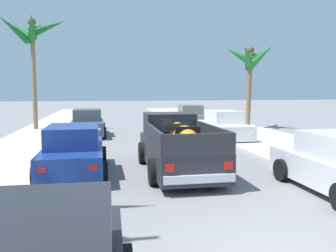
{
  "coord_description": "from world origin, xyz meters",
  "views": [
    {
      "loc": [
        -2.66,
        -4.68,
        2.63
      ],
      "look_at": [
        -0.13,
        8.69,
        1.2
      ],
      "focal_mm": 36.72,
      "sensor_mm": 36.0,
      "label": 1
    }
  ],
  "objects_px": {
    "car_left_near": "(87,124)",
    "car_right_mid": "(190,116)",
    "pickup_truck": "(177,146)",
    "palm_tree_right_mid": "(31,35)",
    "car_right_far": "(224,126)",
    "car_right_near": "(74,152)",
    "palm_tree_left_back": "(250,60)"
  },
  "relations": [
    {
      "from": "car_right_far",
      "to": "palm_tree_right_mid",
      "type": "height_order",
      "value": "palm_tree_right_mid"
    },
    {
      "from": "car_right_near",
      "to": "car_right_mid",
      "type": "distance_m",
      "value": 15.59
    },
    {
      "from": "car_right_far",
      "to": "palm_tree_left_back",
      "type": "relative_size",
      "value": 0.76
    },
    {
      "from": "car_right_near",
      "to": "car_right_far",
      "type": "distance_m",
      "value": 9.63
    },
    {
      "from": "palm_tree_left_back",
      "to": "car_right_mid",
      "type": "bearing_deg",
      "value": 142.21
    },
    {
      "from": "pickup_truck",
      "to": "car_right_near",
      "type": "height_order",
      "value": "pickup_truck"
    },
    {
      "from": "car_right_mid",
      "to": "palm_tree_right_mid",
      "type": "distance_m",
      "value": 12.05
    },
    {
      "from": "car_right_far",
      "to": "palm_tree_right_mid",
      "type": "relative_size",
      "value": 0.59
    },
    {
      "from": "car_right_mid",
      "to": "palm_tree_right_mid",
      "type": "bearing_deg",
      "value": -172.6
    },
    {
      "from": "car_right_mid",
      "to": "car_right_near",
      "type": "bearing_deg",
      "value": -117.78
    },
    {
      "from": "palm_tree_right_mid",
      "to": "palm_tree_left_back",
      "type": "xyz_separation_m",
      "value": [
        14.13,
        -1.27,
        -1.44
      ]
    },
    {
      "from": "car_right_mid",
      "to": "car_right_far",
      "type": "distance_m",
      "value": 7.43
    },
    {
      "from": "car_right_far",
      "to": "car_right_mid",
      "type": "bearing_deg",
      "value": 89.72
    },
    {
      "from": "car_right_near",
      "to": "car_right_far",
      "type": "bearing_deg",
      "value": 41.33
    },
    {
      "from": "palm_tree_right_mid",
      "to": "palm_tree_left_back",
      "type": "height_order",
      "value": "palm_tree_right_mid"
    },
    {
      "from": "palm_tree_right_mid",
      "to": "palm_tree_left_back",
      "type": "bearing_deg",
      "value": -5.13
    },
    {
      "from": "pickup_truck",
      "to": "car_right_mid",
      "type": "height_order",
      "value": "pickup_truck"
    },
    {
      "from": "car_left_near",
      "to": "palm_tree_right_mid",
      "type": "distance_m",
      "value": 7.12
    },
    {
      "from": "car_right_mid",
      "to": "palm_tree_right_mid",
      "type": "xyz_separation_m",
      "value": [
        -10.7,
        -1.39,
        5.36
      ]
    },
    {
      "from": "car_right_far",
      "to": "palm_tree_left_back",
      "type": "xyz_separation_m",
      "value": [
        3.46,
        4.77,
        3.92
      ]
    },
    {
      "from": "car_right_near",
      "to": "car_right_far",
      "type": "height_order",
      "value": "same"
    },
    {
      "from": "pickup_truck",
      "to": "car_left_near",
      "type": "xyz_separation_m",
      "value": [
        -3.24,
        9.36,
        -0.1
      ]
    },
    {
      "from": "car_left_near",
      "to": "car_right_mid",
      "type": "bearing_deg",
      "value": 32.18
    },
    {
      "from": "car_right_far",
      "to": "car_right_near",
      "type": "bearing_deg",
      "value": -138.67
    },
    {
      "from": "car_left_near",
      "to": "car_right_far",
      "type": "distance_m",
      "value": 7.76
    },
    {
      "from": "car_right_near",
      "to": "palm_tree_left_back",
      "type": "relative_size",
      "value": 0.76
    },
    {
      "from": "pickup_truck",
      "to": "palm_tree_right_mid",
      "type": "distance_m",
      "value": 15.15
    },
    {
      "from": "car_right_mid",
      "to": "car_right_far",
      "type": "relative_size",
      "value": 1.01
    },
    {
      "from": "car_right_mid",
      "to": "palm_tree_left_back",
      "type": "height_order",
      "value": "palm_tree_left_back"
    },
    {
      "from": "car_right_mid",
      "to": "pickup_truck",
      "type": "bearing_deg",
      "value": -106.06
    },
    {
      "from": "car_left_near",
      "to": "car_right_far",
      "type": "height_order",
      "value": "same"
    },
    {
      "from": "car_right_near",
      "to": "car_right_far",
      "type": "relative_size",
      "value": 1.0
    }
  ]
}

